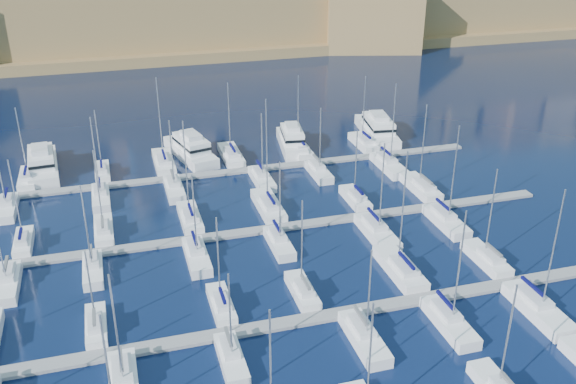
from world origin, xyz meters
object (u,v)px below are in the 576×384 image
object	(u,v)px
motor_yacht_d	(377,129)
motor_yacht_a	(42,163)
motor_yacht_b	(191,149)
motor_yacht_c	(292,140)

from	to	relation	value
motor_yacht_d	motor_yacht_a	bearing A→B (deg)	-179.56
motor_yacht_b	motor_yacht_a	bearing A→B (deg)	179.67
motor_yacht_a	motor_yacht_d	xyz separation A→B (m)	(62.72, 0.48, 0.00)
motor_yacht_b	motor_yacht_c	world-z (taller)	same
motor_yacht_a	motor_yacht_d	world-z (taller)	same
motor_yacht_a	motor_yacht_d	bearing A→B (deg)	0.44
motor_yacht_d	motor_yacht_c	bearing A→B (deg)	-175.45
motor_yacht_b	motor_yacht_d	bearing A→B (deg)	0.97
motor_yacht_b	motor_yacht_c	size ratio (longest dim) A/B	1.13
motor_yacht_a	motor_yacht_c	distance (m)	44.63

